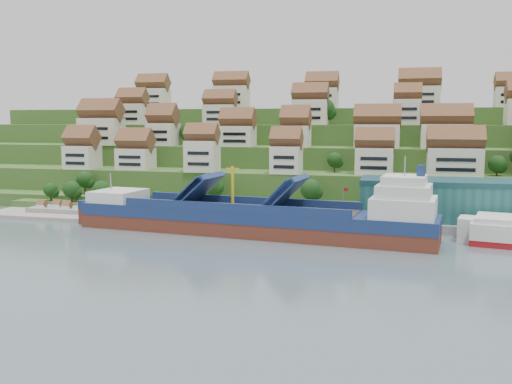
# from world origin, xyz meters

# --- Properties ---
(ground) EXTENTS (300.00, 300.00, 0.00)m
(ground) POSITION_xyz_m (0.00, 0.00, 0.00)
(ground) COLOR slate
(ground) RESTS_ON ground
(quay) EXTENTS (180.00, 14.00, 2.20)m
(quay) POSITION_xyz_m (20.00, 15.00, 1.10)
(quay) COLOR gray
(quay) RESTS_ON ground
(pebble_beach) EXTENTS (45.00, 20.00, 1.00)m
(pebble_beach) POSITION_xyz_m (-58.00, 12.00, 0.50)
(pebble_beach) COLOR gray
(pebble_beach) RESTS_ON ground
(hillside) EXTENTS (260.00, 128.00, 31.00)m
(hillside) POSITION_xyz_m (0.00, 103.55, 10.66)
(hillside) COLOR #2D4C1E
(hillside) RESTS_ON ground
(hillside_village) EXTENTS (154.99, 63.26, 28.88)m
(hillside_village) POSITION_xyz_m (0.24, 60.82, 24.37)
(hillside_village) COLOR silver
(hillside_village) RESTS_ON ground
(hillside_trees) EXTENTS (137.23, 61.98, 31.39)m
(hillside_trees) POSITION_xyz_m (-9.54, 45.30, 16.89)
(hillside_trees) COLOR #194015
(hillside_trees) RESTS_ON ground
(warehouse) EXTENTS (60.00, 15.00, 10.00)m
(warehouse) POSITION_xyz_m (52.00, 17.00, 7.20)
(warehouse) COLOR #215A55
(warehouse) RESTS_ON quay
(flagpole) EXTENTS (1.28, 0.16, 8.00)m
(flagpole) POSITION_xyz_m (18.11, 10.00, 6.88)
(flagpole) COLOR gray
(flagpole) RESTS_ON quay
(beach_huts) EXTENTS (14.40, 3.70, 2.20)m
(beach_huts) POSITION_xyz_m (-60.00, 10.75, 2.10)
(beach_huts) COLOR white
(beach_huts) RESTS_ON pebble_beach
(cargo_ship) EXTENTS (86.07, 22.44, 18.97)m
(cargo_ship) POSITION_xyz_m (-0.06, -1.69, 3.55)
(cargo_ship) COLOR #5E291C
(cargo_ship) RESTS_ON ground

